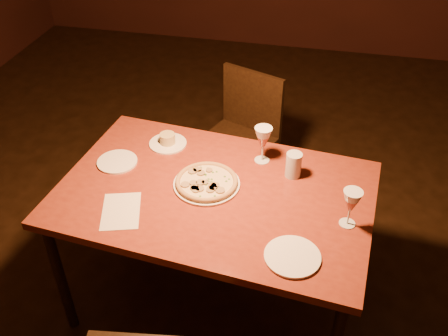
# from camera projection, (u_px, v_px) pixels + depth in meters

# --- Properties ---
(floor) EXTENTS (7.00, 7.00, 0.00)m
(floor) POSITION_uv_depth(u_px,v_px,m) (259.00, 322.00, 2.60)
(floor) COLOR black
(floor) RESTS_ON ground
(dining_table) EXTENTS (1.50, 1.04, 0.76)m
(dining_table) POSITION_uv_depth(u_px,v_px,m) (215.00, 202.00, 2.31)
(dining_table) COLOR maroon
(dining_table) RESTS_ON floor
(chair_far) EXTENTS (0.54, 0.54, 0.87)m
(chair_far) POSITION_uv_depth(u_px,v_px,m) (241.00, 134.00, 3.12)
(chair_far) COLOR black
(chair_far) RESTS_ON floor
(pizza_plate) EXTENTS (0.31, 0.31, 0.03)m
(pizza_plate) POSITION_uv_depth(u_px,v_px,m) (207.00, 182.00, 2.29)
(pizza_plate) COLOR white
(pizza_plate) RESTS_ON dining_table
(ramekin_saucer) EXTENTS (0.19, 0.19, 0.06)m
(ramekin_saucer) POSITION_uv_depth(u_px,v_px,m) (168.00, 141.00, 2.55)
(ramekin_saucer) COLOR white
(ramekin_saucer) RESTS_ON dining_table
(wine_glass_far) EXTENTS (0.09, 0.09, 0.19)m
(wine_glass_far) POSITION_uv_depth(u_px,v_px,m) (263.00, 145.00, 2.39)
(wine_glass_far) COLOR #B2564A
(wine_glass_far) RESTS_ON dining_table
(wine_glass_right) EXTENTS (0.08, 0.08, 0.18)m
(wine_glass_right) POSITION_uv_depth(u_px,v_px,m) (350.00, 208.00, 2.04)
(wine_glass_right) COLOR #B2564A
(wine_glass_right) RESTS_ON dining_table
(water_tumbler) EXTENTS (0.07, 0.07, 0.12)m
(water_tumbler) POSITION_uv_depth(u_px,v_px,m) (294.00, 165.00, 2.32)
(water_tumbler) COLOR #B4BDC5
(water_tumbler) RESTS_ON dining_table
(side_plate_left) EXTENTS (0.20, 0.20, 0.01)m
(side_plate_left) POSITION_uv_depth(u_px,v_px,m) (117.00, 162.00, 2.43)
(side_plate_left) COLOR white
(side_plate_left) RESTS_ON dining_table
(side_plate_near) EXTENTS (0.22, 0.22, 0.01)m
(side_plate_near) POSITION_uv_depth(u_px,v_px,m) (292.00, 256.00, 1.94)
(side_plate_near) COLOR white
(side_plate_near) RESTS_ON dining_table
(menu_card) EXTENTS (0.22, 0.27, 0.00)m
(menu_card) POSITION_uv_depth(u_px,v_px,m) (121.00, 211.00, 2.16)
(menu_card) COLOR silver
(menu_card) RESTS_ON dining_table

